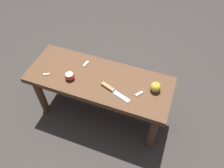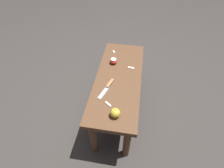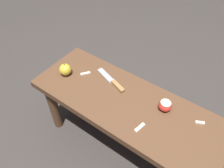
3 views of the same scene
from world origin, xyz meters
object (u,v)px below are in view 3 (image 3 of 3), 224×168
knife (114,83)px  apple_whole (65,70)px  apple_cut (165,106)px  wooden_bench (125,110)px

knife → apple_whole: size_ratio=2.88×
apple_whole → apple_cut: bearing=10.3°
knife → apple_cut: (0.31, 0.01, 0.02)m
apple_whole → apple_cut: size_ratio=1.19×
wooden_bench → apple_whole: (-0.40, -0.03, 0.11)m
apple_whole → apple_cut: apple_whole is taller
apple_cut → knife: bearing=-178.8°
wooden_bench → apple_cut: apple_cut is taller
knife → apple_cut: size_ratio=3.43×
apple_whole → apple_cut: (0.58, 0.11, -0.01)m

